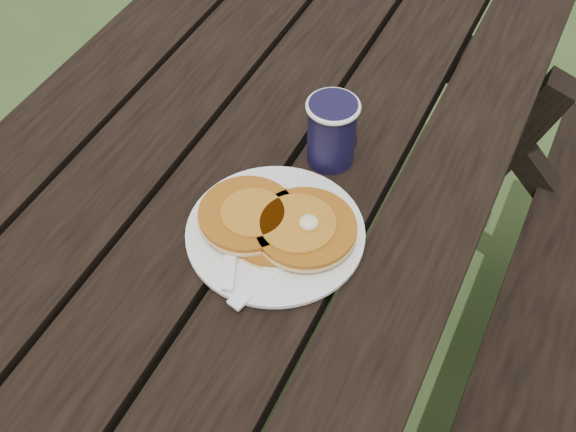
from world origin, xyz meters
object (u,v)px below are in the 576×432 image
at_px(coffee_cup, 332,129).
at_px(plate, 275,233).
at_px(picnic_table, 207,365).
at_px(pancake_stack, 278,223).

bearing_deg(coffee_cup, plate, -92.46).
height_order(picnic_table, pancake_stack, pancake_stack).
xyz_separation_m(pancake_stack, coffee_cup, (0.01, 0.17, 0.04)).
height_order(plate, coffee_cup, coffee_cup).
relative_size(picnic_table, coffee_cup, 16.68).
distance_m(picnic_table, plate, 0.41).
relative_size(picnic_table, plate, 7.53).
xyz_separation_m(picnic_table, pancake_stack, (0.12, 0.05, 0.41)).
xyz_separation_m(plate, pancake_stack, (0.00, 0.00, 0.02)).
distance_m(plate, coffee_cup, 0.18).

